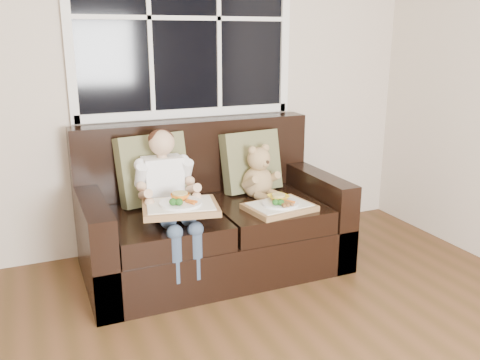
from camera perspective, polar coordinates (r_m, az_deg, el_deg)
name	(u,v)px	position (r m, az deg, el deg)	size (l,w,h in m)	color
room_walls	(321,9)	(1.24, 9.12, 18.42)	(4.52, 5.02, 2.71)	beige
window_back	(184,18)	(3.70, -6.28, 17.63)	(1.62, 0.04, 1.37)	black
loveseat	(210,222)	(3.48, -3.36, -4.73)	(1.70, 0.92, 0.96)	black
pillow_left	(153,169)	(3.41, -9.77, 1.20)	(0.49, 0.29, 0.47)	olive
pillow_right	(251,161)	(3.64, 1.26, 2.11)	(0.45, 0.24, 0.44)	olive
child	(167,187)	(3.18, -8.18, -0.75)	(0.36, 0.59, 0.81)	white
teddy_bear	(259,176)	(3.51, 2.09, 0.50)	(0.26, 0.31, 0.38)	tan
tray_left	(180,206)	(2.99, -6.72, -2.90)	(0.49, 0.41, 0.10)	olive
tray_right	(279,205)	(3.28, 4.45, -2.86)	(0.45, 0.37, 0.09)	olive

